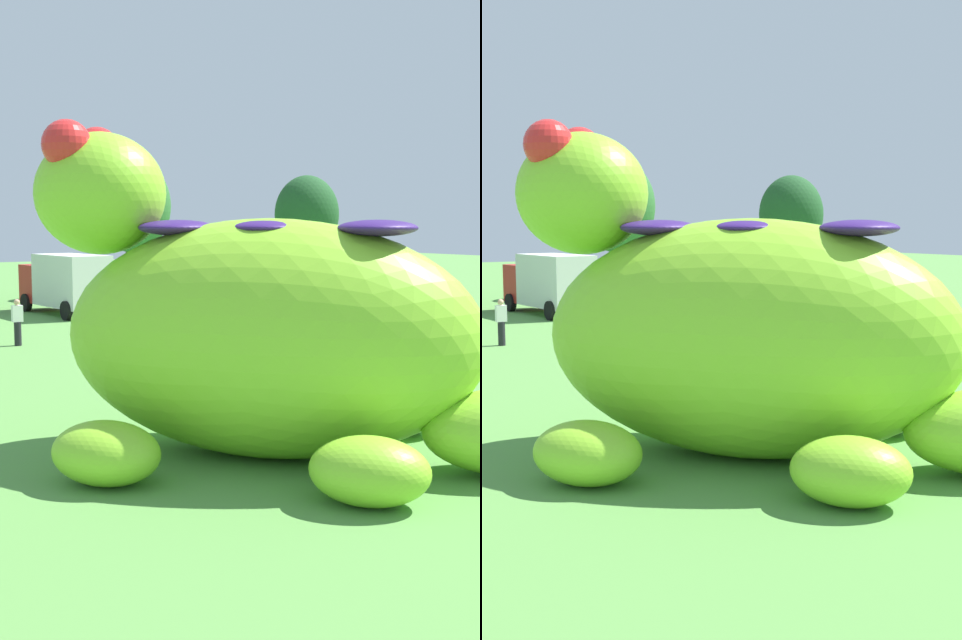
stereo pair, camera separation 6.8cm
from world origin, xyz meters
The scene contains 8 objects.
ground_plane centered at (0.00, 0.00, 0.00)m, with size 160.00×160.00×0.00m, color #568E42.
giant_inflatable_creature centered at (0.03, -0.45, 2.35)m, with size 11.45×9.69×6.43m.
box_truck centered at (5.53, 24.99, 1.60)m, with size 2.77×6.54×2.95m.
tree_centre_left centered at (12.43, 31.91, 5.43)m, with size 4.67×4.67×8.30m.
tree_centre centered at (24.47, 30.46, 4.97)m, with size 4.28×4.28×7.60m.
spectator_near_inflatable centered at (9.47, 6.21, 0.85)m, with size 0.38×0.26×1.71m.
spectator_mid_field centered at (0.35, 16.14, 0.85)m, with size 0.38×0.26×1.71m.
spectator_by_cars centered at (6.96, 14.43, 0.85)m, with size 0.38×0.26×1.71m.
Camera 2 is at (-8.71, -13.16, 4.47)m, focal length 45.83 mm.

